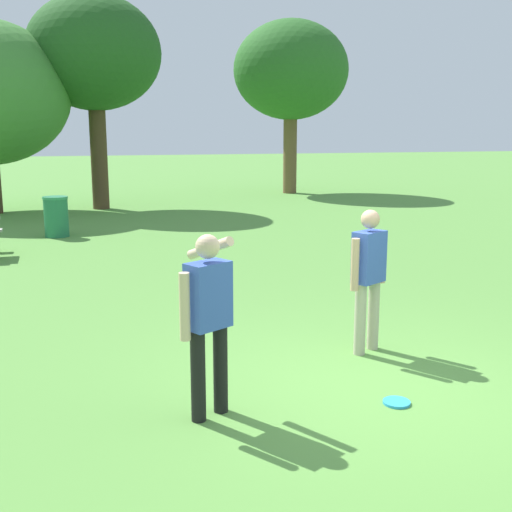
# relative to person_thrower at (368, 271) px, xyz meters

# --- Properties ---
(ground_plane) EXTENTS (120.00, 120.00, 0.00)m
(ground_plane) POSITION_rel_person_thrower_xyz_m (-0.36, -0.96, -0.94)
(ground_plane) COLOR #568E3D
(person_thrower) EXTENTS (0.55, 0.37, 1.64)m
(person_thrower) POSITION_rel_person_thrower_xyz_m (0.00, 0.00, 0.00)
(person_thrower) COLOR #B7AD93
(person_thrower) RESTS_ON ground
(person_catcher) EXTENTS (0.55, 0.83, 1.64)m
(person_catcher) POSITION_rel_person_thrower_xyz_m (-2.09, -1.12, 0.02)
(person_catcher) COLOR black
(person_catcher) RESTS_ON ground
(frisbee) EXTENTS (0.25, 0.25, 0.03)m
(frisbee) POSITION_rel_person_thrower_xyz_m (-0.36, -1.38, -0.93)
(frisbee) COLOR #2D9EDB
(frisbee) RESTS_ON ground
(trash_can_further_along) EXTENTS (0.59, 0.59, 0.96)m
(trash_can_further_along) POSITION_rel_person_thrower_xyz_m (-3.49, 9.37, -0.46)
(trash_can_further_along) COLOR #237047
(trash_can_further_along) RESTS_ON ground
(tree_broad_center) EXTENTS (4.14, 4.14, 6.61)m
(tree_broad_center) POSITION_rel_person_thrower_xyz_m (-2.17, 14.72, 3.86)
(tree_broad_center) COLOR #4C3823
(tree_broad_center) RESTS_ON ground
(tree_far_right) EXTENTS (4.49, 4.49, 6.71)m
(tree_far_right) POSITION_rel_person_thrower_xyz_m (5.42, 17.88, 3.82)
(tree_far_right) COLOR brown
(tree_far_right) RESTS_ON ground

